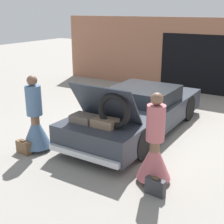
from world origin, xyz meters
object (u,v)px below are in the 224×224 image
object	(u,v)px
person_left	(36,124)
suitcase_beside_left_person	(24,147)
car	(138,111)
suitcase_beside_right_person	(155,187)
person_right	(154,151)

from	to	relation	value
person_left	suitcase_beside_left_person	xyz separation A→B (m)	(-0.11, -0.31, -0.47)
car	person_left	bearing A→B (deg)	-122.24
suitcase_beside_left_person	car	bearing A→B (deg)	59.22
car	suitcase_beside_right_person	size ratio (longest dim) A/B	13.16
car	suitcase_beside_left_person	size ratio (longest dim) A/B	12.84
person_left	person_right	distance (m)	2.87
person_right	suitcase_beside_left_person	size ratio (longest dim) A/B	4.52
car	suitcase_beside_left_person	bearing A→B (deg)	-120.78
person_left	suitcase_beside_left_person	bearing A→B (deg)	-29.29
suitcase_beside_left_person	suitcase_beside_right_person	xyz separation A→B (m)	(3.19, 0.05, 0.01)
suitcase_beside_left_person	person_left	bearing A→B (deg)	71.18
person_left	person_right	size ratio (longest dim) A/B	1.01
person_right	suitcase_beside_right_person	xyz separation A→B (m)	(0.22, -0.40, -0.46)
car	suitcase_beside_right_person	bearing A→B (deg)	-57.03
car	suitcase_beside_right_person	xyz separation A→B (m)	(1.65, -2.54, -0.38)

